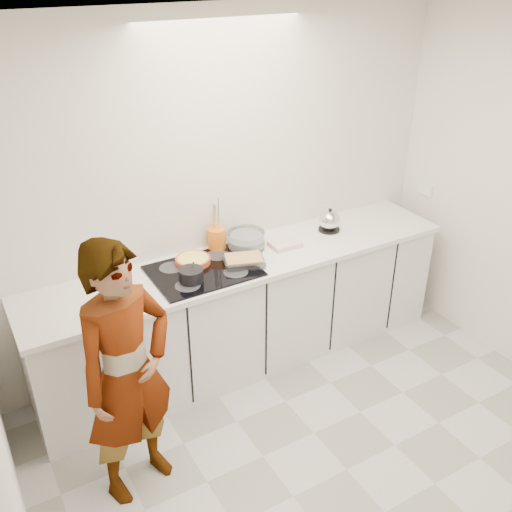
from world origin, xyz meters
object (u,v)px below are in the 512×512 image
kettle (329,221)px  utensil_crock (217,239)px  tart_dish (193,260)px  hob (203,271)px  cook (128,374)px  baking_dish (244,260)px  saucepan (191,275)px  mixing_bowl (246,241)px

kettle → utensil_crock: bearing=170.1°
tart_dish → hob: bearing=-81.4°
cook → baking_dish: bearing=10.6°
saucepan → baking_dish: saucepan is taller
utensil_crock → cook: cook is taller
tart_dish → saucepan: (-0.11, -0.23, 0.02)m
kettle → cook: 2.09m
cook → kettle: bearing=2.7°
cook → hob: bearing=21.6°
kettle → saucepan: bearing=-171.4°
hob → saucepan: 0.17m
saucepan → kettle: kettle is taller
hob → mixing_bowl: (0.43, 0.16, 0.05)m
baking_dish → kettle: kettle is taller
mixing_bowl → kettle: kettle is taller
hob → kettle: size_ratio=3.75×
hob → cook: bearing=-139.4°
mixing_bowl → utensil_crock: (-0.20, 0.09, 0.02)m
tart_dish → baking_dish: bearing=-32.9°
hob → utensil_crock: 0.35m
tart_dish → utensil_crock: 0.29m
saucepan → mixing_bowl: 0.62m
tart_dish → utensil_crock: utensil_crock is taller
hob → baking_dish: (0.28, -0.07, 0.04)m
hob → baking_dish: 0.29m
cook → mixing_bowl: bearing=15.5°
kettle → cook: bearing=-158.3°
hob → baking_dish: bearing=-13.2°
saucepan → baking_dish: size_ratio=0.58×
baking_dish → mixing_bowl: (0.15, 0.23, 0.02)m
hob → saucepan: size_ratio=3.78×
mixing_bowl → tart_dish: bearing=-175.4°
mixing_bowl → kettle: size_ratio=1.66×
tart_dish → cook: cook is taller
hob → mixing_bowl: size_ratio=2.26×
baking_dish → utensil_crock: bearing=98.4°
saucepan → cook: 0.88m
baking_dish → cook: 1.24m
baking_dish → mixing_bowl: 0.27m
baking_dish → mixing_bowl: bearing=57.1°
tart_dish → kettle: size_ratio=1.49×
hob → kettle: 1.15m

